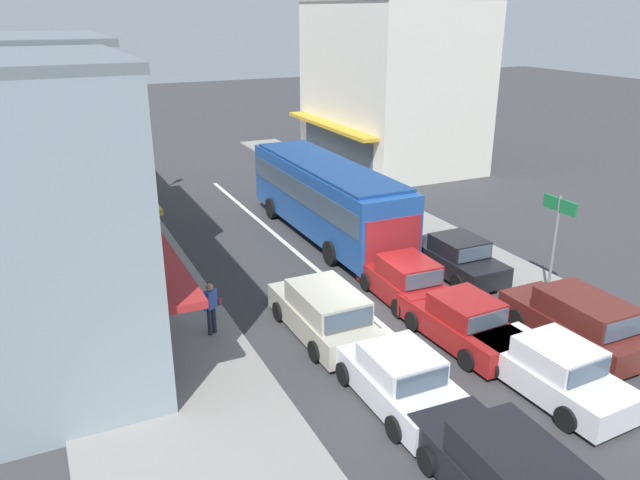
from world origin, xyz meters
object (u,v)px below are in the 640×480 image
sedan_queue_gap_filler (554,371)px  directional_road_sign (557,223)px  city_bus (326,195)px  pedestrian_with_handbag_near (211,305)px  hatchback_adjacent_lane_trail (404,281)px  parked_sedan_kerb_second (457,258)px  sedan_adjacent_lane_lead (463,322)px  parked_wagon_kerb_front (577,321)px  sedan_queue_far_back (399,379)px  wagon_behind_bus_near (324,313)px  traffic_light_downstreet (146,142)px  wagon_behind_bus_mid (509,478)px

sedan_queue_gap_filler → directional_road_sign: bearing=46.7°
city_bus → pedestrian_with_handbag_near: bearing=-136.6°
city_bus → hatchback_adjacent_lane_trail: size_ratio=2.90×
city_bus → parked_sedan_kerb_second: (2.57, -5.76, -1.22)m
sedan_adjacent_lane_lead → pedestrian_with_handbag_near: pedestrian_with_handbag_near is taller
sedan_queue_gap_filler → parked_sedan_kerb_second: 7.73m
city_bus → hatchback_adjacent_lane_trail: bearing=-93.1°
city_bus → parked_wagon_kerb_front: size_ratio=2.41×
sedan_queue_far_back → parked_wagon_kerb_front: parked_wagon_kerb_front is taller
wagon_behind_bus_near → sedan_queue_gap_filler: bearing=-52.9°
directional_road_sign → pedestrian_with_handbag_near: size_ratio=2.21×
city_bus → traffic_light_downstreet: traffic_light_downstreet is taller
wagon_behind_bus_near → directional_road_sign: 8.35m
sedan_adjacent_lane_lead → city_bus: bearing=87.9°
hatchback_adjacent_lane_trail → wagon_behind_bus_mid: wagon_behind_bus_mid is taller
wagon_behind_bus_near → wagon_behind_bus_mid: same height
sedan_queue_gap_filler → parked_wagon_kerb_front: 3.00m
wagon_behind_bus_mid → traffic_light_downstreet: size_ratio=1.08×
sedan_adjacent_lane_lead → wagon_behind_bus_mid: bearing=-119.8°
wagon_behind_bus_near → traffic_light_downstreet: (-1.79, 17.55, 2.11)m
sedan_adjacent_lane_lead → wagon_behind_bus_mid: 6.55m
sedan_queue_gap_filler → hatchback_adjacent_lane_trail: size_ratio=1.14×
directional_road_sign → sedan_queue_far_back: bearing=-159.0°
sedan_queue_gap_filler → traffic_light_downstreet: traffic_light_downstreet is taller
city_bus → wagon_behind_bus_mid: size_ratio=2.39×
city_bus → pedestrian_with_handbag_near: size_ratio=6.67×
parked_wagon_kerb_front → parked_sedan_kerb_second: (-0.04, 5.68, -0.08)m
traffic_light_downstreet → parked_wagon_kerb_front: bearing=-68.7°
wagon_behind_bus_near → sedan_adjacent_lane_lead: bearing=-31.4°
sedan_queue_far_back → directional_road_sign: (7.88, 3.02, 2.01)m
sedan_queue_gap_filler → sedan_queue_far_back: bearing=160.2°
sedan_queue_gap_filler → pedestrian_with_handbag_near: 9.61m
parked_wagon_kerb_front → parked_sedan_kerb_second: parked_wagon_kerb_front is taller
wagon_behind_bus_mid → traffic_light_downstreet: bearing=94.6°
parked_wagon_kerb_front → directional_road_sign: bearing=59.4°
parked_sedan_kerb_second → pedestrian_with_handbag_near: 9.55m
sedan_queue_gap_filler → parked_wagon_kerb_front: parked_wagon_kerb_front is taller
city_bus → pedestrian_with_handbag_near: 9.58m
sedan_adjacent_lane_lead → parked_wagon_kerb_front: bearing=-26.1°
parked_sedan_kerb_second → wagon_behind_bus_near: bearing=-162.0°
parked_sedan_kerb_second → city_bus: bearing=114.0°
hatchback_adjacent_lane_trail → directional_road_sign: bearing=-22.6°
sedan_adjacent_lane_lead → traffic_light_downstreet: traffic_light_downstreet is taller
sedan_adjacent_lane_lead → sedan_queue_gap_filler: (0.47, -3.10, 0.00)m
sedan_adjacent_lane_lead → wagon_behind_bus_near: (-3.50, 2.14, 0.08)m
wagon_behind_bus_near → parked_sedan_kerb_second: size_ratio=1.07×
city_bus → hatchback_adjacent_lane_trail: (-0.37, -6.81, -1.17)m
traffic_light_downstreet → pedestrian_with_handbag_near: size_ratio=2.58×
city_bus → sedan_queue_gap_filler: size_ratio=2.54×
parked_wagon_kerb_front → wagon_behind_bus_near: bearing=151.0°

